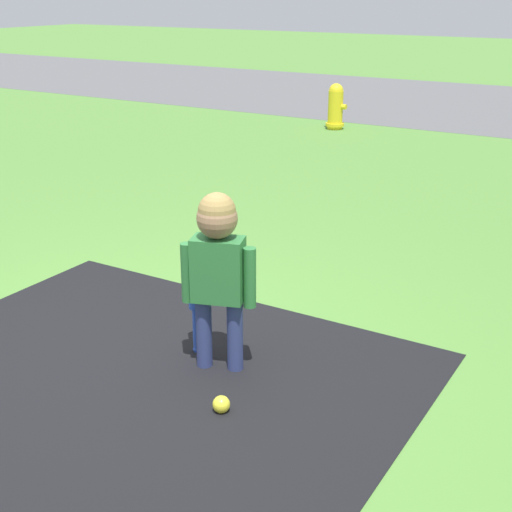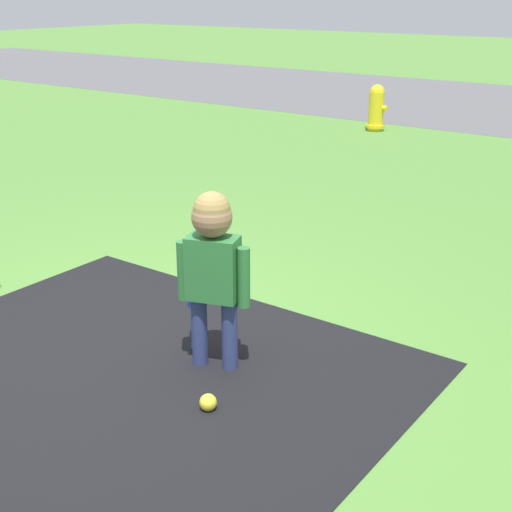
# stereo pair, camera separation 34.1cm
# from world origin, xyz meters

# --- Properties ---
(ground_plane) EXTENTS (60.00, 60.00, 0.00)m
(ground_plane) POSITION_xyz_m (0.00, 0.00, 0.00)
(ground_plane) COLOR #518438
(child) EXTENTS (0.40, 0.24, 1.04)m
(child) POSITION_xyz_m (0.60, 0.13, 0.67)
(child) COLOR navy
(child) RESTS_ON ground
(baseball_bat) EXTENTS (0.07, 0.07, 0.67)m
(baseball_bat) POSITION_xyz_m (0.37, 0.21, 0.44)
(baseball_bat) COLOR blue
(baseball_bat) RESTS_ON ground
(sports_ball) EXTENTS (0.09, 0.09, 0.09)m
(sports_ball) POSITION_xyz_m (0.86, -0.25, 0.05)
(sports_ball) COLOR yellow
(sports_ball) RESTS_ON ground
(fire_hydrant) EXTENTS (0.32, 0.28, 0.69)m
(fire_hydrant) POSITION_xyz_m (-2.00, 7.18, 0.34)
(fire_hydrant) COLOR yellow
(fire_hydrant) RESTS_ON ground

